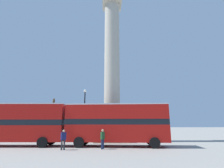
# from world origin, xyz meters

# --- Properties ---
(ground_plane) EXTENTS (200.00, 200.00, 0.00)m
(ground_plane) POSITION_xyz_m (0.00, 0.00, 0.00)
(ground_plane) COLOR gray
(monument_column) EXTENTS (4.60, 4.60, 22.45)m
(monument_column) POSITION_xyz_m (0.00, 0.00, 9.56)
(monument_column) COLOR #ADA593
(monument_column) RESTS_ON ground_plane
(bus_a) EXTENTS (11.41, 3.03, 4.28)m
(bus_a) POSITION_xyz_m (-10.76, -4.82, 2.37)
(bus_a) COLOR #B7140F
(bus_a) RESTS_ON ground_plane
(bus_b) EXTENTS (10.37, 3.55, 4.22)m
(bus_b) POSITION_xyz_m (0.33, -5.39, 2.33)
(bus_b) COLOR #B7140F
(bus_b) RESTS_ON ground_plane
(equestrian_statue) EXTENTS (4.25, 3.92, 6.06)m
(equestrian_statue) POSITION_xyz_m (-8.84, 3.13, 1.72)
(equestrian_statue) COLOR #ADA593
(equestrian_statue) RESTS_ON ground_plane
(street_lamp) EXTENTS (0.37, 0.37, 6.55)m
(street_lamp) POSITION_xyz_m (-3.53, -1.52, 3.36)
(street_lamp) COLOR black
(street_lamp) RESTS_ON ground_plane
(pedestrian_near_lamp) EXTENTS (0.39, 0.48, 1.73)m
(pedestrian_near_lamp) POSITION_xyz_m (-1.07, -7.19, 0.97)
(pedestrian_near_lamp) COLOR #192347
(pedestrian_near_lamp) RESTS_ON ground_plane
(pedestrian_by_plinth) EXTENTS (0.46, 0.42, 1.70)m
(pedestrian_by_plinth) POSITION_xyz_m (-4.52, -7.62, 0.95)
(pedestrian_by_plinth) COLOR #28282D
(pedestrian_by_plinth) RESTS_ON ground_plane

